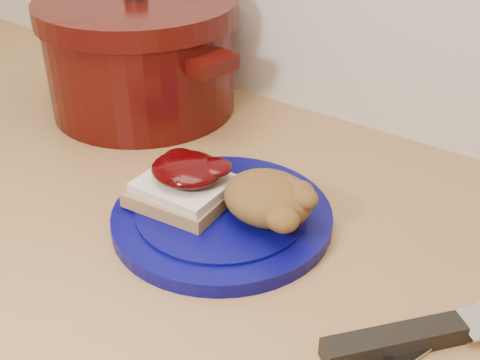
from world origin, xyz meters
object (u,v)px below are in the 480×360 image
Objects in this scene: chef_knife at (442,331)px; butter_knife at (431,342)px; pepper_grinder at (132,54)px; plate at (222,217)px; dutch_oven at (141,54)px.

butter_knife is (-0.00, -0.01, -0.01)m from chef_knife.
pepper_grinder is (-0.59, 0.24, 0.06)m from butter_knife.
butter_knife is at bearing -7.75° from plate.
dutch_oven is (-0.28, 0.17, 0.08)m from plate.
plate is at bearing 123.96° from chef_knife.
butter_knife is 0.64m from pepper_grinder.
plate is 1.49× the size of butter_knife.
dutch_oven reaches higher than pepper_grinder.
chef_knife reaches higher than butter_knife.
chef_knife is at bearing -21.16° from pepper_grinder.
chef_knife is at bearing -5.13° from plate.
pepper_grinder is at bearing 107.93° from chef_knife.
butter_knife is at bearing -20.97° from dutch_oven.
plate is 0.26m from butter_knife.
chef_knife is 0.81× the size of dutch_oven.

